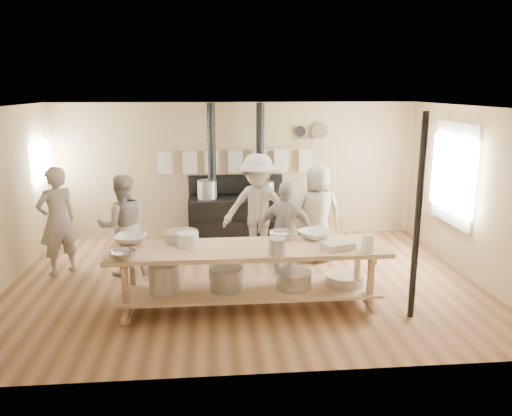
# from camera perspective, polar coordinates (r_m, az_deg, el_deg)

# --- Properties ---
(ground) EXTENTS (7.00, 7.00, 0.00)m
(ground) POSITION_cam_1_polar(r_m,az_deg,el_deg) (7.63, -1.34, -8.45)
(ground) COLOR brown
(ground) RESTS_ON ground
(room_shell) EXTENTS (7.00, 7.00, 7.00)m
(room_shell) POSITION_cam_1_polar(r_m,az_deg,el_deg) (7.18, -1.41, 3.64)
(room_shell) COLOR tan
(room_shell) RESTS_ON ground
(window_right) EXTENTS (0.09, 1.50, 1.65)m
(window_right) POSITION_cam_1_polar(r_m,az_deg,el_deg) (8.71, 21.77, 3.62)
(window_right) COLOR beige
(window_right) RESTS_ON ground
(left_opening) EXTENTS (0.00, 0.90, 0.90)m
(left_opening) POSITION_cam_1_polar(r_m,az_deg,el_deg) (9.62, -23.30, 4.94)
(left_opening) COLOR white
(left_opening) RESTS_ON ground
(stove) EXTENTS (1.90, 0.75, 2.60)m
(stove) POSITION_cam_1_polar(r_m,az_deg,el_deg) (9.48, -2.25, -0.72)
(stove) COLOR black
(stove) RESTS_ON ground
(towel_rail) EXTENTS (3.00, 0.04, 0.47)m
(towel_rail) POSITION_cam_1_polar(r_m,az_deg,el_deg) (9.56, -2.36, 5.73)
(towel_rail) COLOR tan
(towel_rail) RESTS_ON ground
(back_wall_shelf) EXTENTS (0.63, 0.14, 0.32)m
(back_wall_shelf) POSITION_cam_1_polar(r_m,az_deg,el_deg) (9.72, 6.35, 8.43)
(back_wall_shelf) COLOR tan
(back_wall_shelf) RESTS_ON ground
(prep_table) EXTENTS (3.60, 0.90, 0.85)m
(prep_table) POSITION_cam_1_polar(r_m,az_deg,el_deg) (6.61, -0.91, -7.20)
(prep_table) COLOR tan
(prep_table) RESTS_ON ground
(support_post) EXTENTS (0.08, 0.08, 2.60)m
(support_post) POSITION_cam_1_polar(r_m,az_deg,el_deg) (6.43, 18.00, -1.17)
(support_post) COLOR black
(support_post) RESTS_ON ground
(cook_far_left) EXTENTS (0.74, 0.72, 1.71)m
(cook_far_left) POSITION_cam_1_polar(r_m,az_deg,el_deg) (8.31, -21.76, -1.39)
(cook_far_left) COLOR #A39D90
(cook_far_left) RESTS_ON ground
(cook_left) EXTENTS (0.90, 0.78, 1.59)m
(cook_left) POSITION_cam_1_polar(r_m,az_deg,el_deg) (7.97, -14.98, -1.93)
(cook_left) COLOR #A39D90
(cook_left) RESTS_ON ground
(cook_center) EXTENTS (0.83, 0.57, 1.64)m
(cook_center) POSITION_cam_1_polar(r_m,az_deg,el_deg) (8.38, 7.04, -0.63)
(cook_center) COLOR #A39D90
(cook_center) RESTS_ON ground
(cook_right) EXTENTS (0.97, 0.71, 1.53)m
(cook_right) POSITION_cam_1_polar(r_m,az_deg,el_deg) (7.51, 3.48, -2.68)
(cook_right) COLOR #A39D90
(cook_right) RESTS_ON ground
(cook_by_window) EXTENTS (1.31, 0.94, 1.82)m
(cook_by_window) POSITION_cam_1_polar(r_m,az_deg,el_deg) (8.27, 0.21, -0.07)
(cook_by_window) COLOR #A39D90
(cook_by_window) RESTS_ON ground
(chair) EXTENTS (0.50, 0.50, 0.82)m
(chair) POSITION_cam_1_polar(r_m,az_deg,el_deg) (9.66, 8.42, -2.30)
(chair) COLOR brown
(chair) RESTS_ON ground
(bowl_white_a) EXTENTS (0.44, 0.44, 0.10)m
(bowl_white_a) POSITION_cam_1_polar(r_m,az_deg,el_deg) (6.87, -14.10, -3.43)
(bowl_white_a) COLOR white
(bowl_white_a) RESTS_ON prep_table
(bowl_steel_a) EXTENTS (0.46, 0.46, 0.10)m
(bowl_steel_a) POSITION_cam_1_polar(r_m,az_deg,el_deg) (6.25, -15.00, -5.21)
(bowl_steel_a) COLOR silver
(bowl_steel_a) RESTS_ON prep_table
(bowl_white_b) EXTENTS (0.61, 0.61, 0.11)m
(bowl_white_b) POSITION_cam_1_polar(r_m,az_deg,el_deg) (6.91, 6.79, -2.99)
(bowl_white_b) COLOR white
(bowl_white_b) RESTS_ON prep_table
(bowl_steel_b) EXTENTS (0.43, 0.43, 0.10)m
(bowl_steel_b) POSITION_cam_1_polar(r_m,az_deg,el_deg) (6.84, 2.85, -3.10)
(bowl_steel_b) COLOR silver
(bowl_steel_b) RESTS_ON prep_table
(roasting_pan) EXTENTS (0.46, 0.38, 0.09)m
(roasting_pan) POSITION_cam_1_polar(r_m,az_deg,el_deg) (6.50, 9.30, -4.25)
(roasting_pan) COLOR #B2B2B7
(roasting_pan) RESTS_ON prep_table
(mixing_bowl_large) EXTENTS (0.46, 0.46, 0.14)m
(mixing_bowl_large) POSITION_cam_1_polar(r_m,az_deg,el_deg) (6.79, -8.51, -3.20)
(mixing_bowl_large) COLOR silver
(mixing_bowl_large) RESTS_ON prep_table
(bucket_galv) EXTENTS (0.28, 0.28, 0.21)m
(bucket_galv) POSITION_cam_1_polar(r_m,az_deg,el_deg) (6.18, 2.44, -4.42)
(bucket_galv) COLOR gray
(bucket_galv) RESTS_ON prep_table
(deep_bowl_enamel) EXTENTS (0.30, 0.30, 0.18)m
(deep_bowl_enamel) POSITION_cam_1_polar(r_m,az_deg,el_deg) (6.58, -7.81, -3.55)
(deep_bowl_enamel) COLOR white
(deep_bowl_enamel) RESTS_ON prep_table
(pitcher) EXTENTS (0.16, 0.16, 0.23)m
(pitcher) POSITION_cam_1_polar(r_m,az_deg,el_deg) (6.43, 12.63, -3.93)
(pitcher) COLOR white
(pitcher) RESTS_ON prep_table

